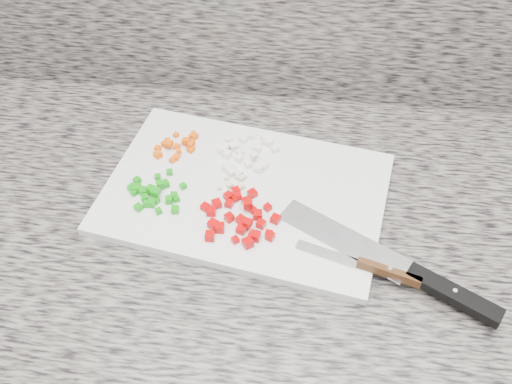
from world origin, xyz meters
TOP-DOWN VIEW (x-y plane):
  - cabinet at (0.00, 1.44)m, footprint 3.92×0.62m
  - countertop at (0.00, 1.44)m, footprint 3.96×0.64m
  - cutting_board at (-0.08, 1.48)m, footprint 0.48×0.36m
  - carrot_pile at (-0.20, 1.56)m, footprint 0.07×0.08m
  - onion_pile at (-0.09, 1.55)m, footprint 0.10×0.11m
  - green_pepper_pile at (-0.22, 1.45)m, footprint 0.09×0.09m
  - red_pepper_pile at (-0.08, 1.41)m, footprint 0.13×0.12m
  - garlic_pile at (-0.09, 1.49)m, footprint 0.05×0.04m
  - chef_knife at (0.17, 1.34)m, footprint 0.31×0.19m
  - paring_knife at (0.12, 1.35)m, footprint 0.18×0.07m

SIDE VIEW (x-z plane):
  - cabinet at x=0.00m, z-range 0.00..0.86m
  - countertop at x=0.00m, z-range 0.86..0.90m
  - cutting_board at x=-0.08m, z-range 0.90..0.91m
  - garlic_pile at x=-0.09m, z-range 0.91..0.92m
  - chef_knife at x=0.17m, z-range 0.91..0.93m
  - onion_pile at x=-0.09m, z-range 0.91..0.93m
  - paring_knife at x=0.12m, z-range 0.91..0.93m
  - carrot_pile at x=-0.20m, z-range 0.91..0.93m
  - green_pepper_pile at x=-0.22m, z-range 0.91..0.93m
  - red_pepper_pile at x=-0.08m, z-range 0.91..0.93m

